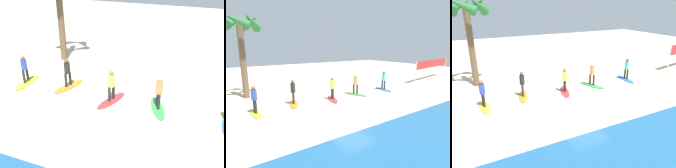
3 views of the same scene
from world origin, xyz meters
TOP-DOWN VIEW (x-y plane):
  - ground_plane at (0.00, 0.00)m, footprint 60.00×60.00m
  - surfboard_green at (-2.04, -2.27)m, footprint 1.32×2.15m
  - surfer_green at (-2.04, -2.27)m, footprint 0.32×0.44m
  - surfboard_red at (0.31, -2.11)m, footprint 1.20×2.17m
  - surfer_red at (0.31, -2.11)m, footprint 0.32×0.44m
  - surfboard_orange at (3.13, -2.68)m, footprint 1.15×2.17m
  - surfer_orange at (3.13, -2.68)m, footprint 0.32×0.45m
  - surfboard_yellow at (5.66, -2.23)m, footprint 0.64×2.12m
  - surfer_yellow at (5.66, -2.23)m, footprint 0.32×0.46m

SIDE VIEW (x-z plane):
  - ground_plane at x=0.00m, z-range 0.00..0.00m
  - surfboard_green at x=-2.04m, z-range 0.00..0.09m
  - surfboard_red at x=0.31m, z-range 0.00..0.09m
  - surfboard_orange at x=3.13m, z-range 0.00..0.09m
  - surfboard_yellow at x=5.66m, z-range 0.00..0.09m
  - surfer_green at x=-2.04m, z-range 0.22..1.86m
  - surfer_red at x=0.31m, z-range 0.22..1.86m
  - surfer_orange at x=3.13m, z-range 0.22..1.86m
  - surfer_yellow at x=5.66m, z-range 0.22..1.86m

